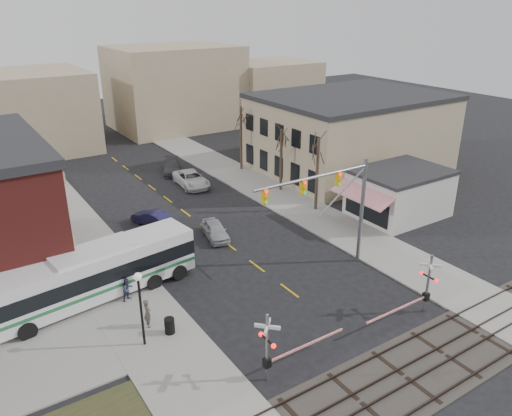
{
  "coord_description": "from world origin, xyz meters",
  "views": [
    {
      "loc": [
        -17.72,
        -20.95,
        18.07
      ],
      "look_at": [
        1.47,
        8.36,
        3.5
      ],
      "focal_mm": 35.0,
      "sensor_mm": 36.0,
      "label": 1
    }
  ],
  "objects": [
    {
      "name": "sidewalk_west",
      "position": [
        -9.5,
        20.0,
        0.06
      ],
      "size": [
        5.0,
        60.0,
        0.12
      ],
      "primitive_type": "cube",
      "color": "gray",
      "rests_on": "ground"
    },
    {
      "name": "rr_crossing_west",
      "position": [
        -5.69,
        -4.24,
        1.97
      ],
      "size": [
        5.6,
        1.36,
        4.0
      ],
      "color": "gray",
      "rests_on": "ground"
    },
    {
      "name": "rail_tracks",
      "position": [
        0.0,
        -8.0,
        0.12
      ],
      "size": [
        160.0,
        3.91,
        0.14
      ],
      "color": "#2D231E",
      "rests_on": "ground"
    },
    {
      "name": "tree_east_c",
      "position": [
        11.0,
        26.0,
        3.72
      ],
      "size": [
        0.28,
        0.28,
        7.2
      ],
      "color": "#382B21",
      "rests_on": "sidewalk_east"
    },
    {
      "name": "awning_shop",
      "position": [
        15.97,
        7.0,
        2.16
      ],
      "size": [
        9.74,
        6.2,
        4.3
      ],
      "color": "beige",
      "rests_on": "ground"
    },
    {
      "name": "trash_bin",
      "position": [
        -8.71,
        2.01,
        0.6
      ],
      "size": [
        0.6,
        0.6,
        0.96
      ],
      "primitive_type": "cylinder",
      "color": "black",
      "rests_on": "sidewalk_west"
    },
    {
      "name": "car_d",
      "position": [
        3.82,
        29.38,
        0.69
      ],
      "size": [
        3.66,
        5.1,
        1.37
      ],
      "primitive_type": "imported",
      "rotation": [
        0.0,
        0.0,
        -0.41
      ],
      "color": "#3F3E43",
      "rests_on": "ground"
    },
    {
      "name": "ground",
      "position": [
        0.0,
        0.0,
        0.0
      ],
      "size": [
        160.0,
        160.0,
        0.0
      ],
      "primitive_type": "plane",
      "color": "black",
      "rests_on": "ground"
    },
    {
      "name": "pedestrian_near",
      "position": [
        -9.51,
        3.32,
        1.03
      ],
      "size": [
        0.49,
        0.7,
        1.82
      ],
      "primitive_type": "imported",
      "rotation": [
        0.0,
        0.0,
        1.49
      ],
      "color": "#514841",
      "rests_on": "sidewalk_west"
    },
    {
      "name": "ballast_strip",
      "position": [
        0.0,
        -8.0,
        0.03
      ],
      "size": [
        160.0,
        5.0,
        0.06
      ],
      "primitive_type": "cube",
      "color": "#332D28",
      "rests_on": "ground"
    },
    {
      "name": "tree_east_a",
      "position": [
        10.5,
        12.0,
        3.5
      ],
      "size": [
        0.28,
        0.28,
        6.75
      ],
      "color": "#382B21",
      "rests_on": "sidewalk_east"
    },
    {
      "name": "tan_building",
      "position": [
        22.0,
        20.0,
        4.26
      ],
      "size": [
        20.3,
        15.3,
        8.5
      ],
      "color": "tan",
      "rests_on": "ground"
    },
    {
      "name": "car_a",
      "position": [
        -0.24,
        11.87,
        0.69
      ],
      "size": [
        2.47,
        4.29,
        1.37
      ],
      "primitive_type": "imported",
      "rotation": [
        0.0,
        0.0,
        -0.22
      ],
      "color": "#A2A3A7",
      "rests_on": "ground"
    },
    {
      "name": "pedestrian_far",
      "position": [
        -9.51,
        6.7,
        0.9
      ],
      "size": [
        0.92,
        0.82,
        1.56
      ],
      "primitive_type": "imported",
      "rotation": [
        0.0,
        0.0,
        0.36
      ],
      "color": "#313756",
      "rests_on": "sidewalk_west"
    },
    {
      "name": "car_b",
      "position": [
        -3.56,
        17.07,
        0.67
      ],
      "size": [
        2.89,
        4.3,
        1.34
      ],
      "primitive_type": "imported",
      "rotation": [
        0.0,
        0.0,
        3.54
      ],
      "color": "#1A183C",
      "rests_on": "ground"
    },
    {
      "name": "street_lamp",
      "position": [
        -10.35,
        1.82,
        3.39
      ],
      "size": [
        0.44,
        0.44,
        4.6
      ],
      "color": "black",
      "rests_on": "sidewalk_west"
    },
    {
      "name": "sidewalk_east",
      "position": [
        9.5,
        20.0,
        0.06
      ],
      "size": [
        5.0,
        60.0,
        0.12
      ],
      "primitive_type": "cube",
      "color": "gray",
      "rests_on": "ground"
    },
    {
      "name": "transit_bus",
      "position": [
        -11.0,
        8.13,
        1.92
      ],
      "size": [
        13.55,
        4.65,
        3.42
      ],
      "color": "silver",
      "rests_on": "ground"
    },
    {
      "name": "rr_crossing_east",
      "position": [
        5.19,
        -4.59,
        1.97
      ],
      "size": [
        5.6,
        1.36,
        4.0
      ],
      "color": "gray",
      "rests_on": "ground"
    },
    {
      "name": "tree_east_b",
      "position": [
        10.8,
        18.0,
        3.27
      ],
      "size": [
        0.28,
        0.28,
        6.3
      ],
      "color": "#382B21",
      "rests_on": "sidewalk_east"
    },
    {
      "name": "traffic_signal_mast",
      "position": [
        4.19,
        2.6,
        5.71
      ],
      "size": [
        9.49,
        0.3,
        8.0
      ],
      "color": "gray",
      "rests_on": "ground"
    },
    {
      "name": "car_c",
      "position": [
        3.69,
        24.18,
        0.77
      ],
      "size": [
        2.99,
        5.71,
        1.53
      ],
      "primitive_type": "imported",
      "rotation": [
        0.0,
        0.0,
        -0.08
      ],
      "color": "silver",
      "rests_on": "ground"
    }
  ]
}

